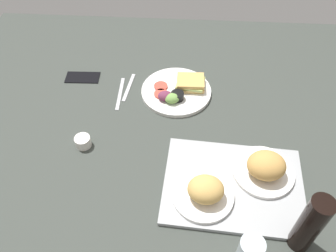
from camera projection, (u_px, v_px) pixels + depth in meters
ground_plane at (174, 130)px, 130.57cm from camera, size 190.00×150.00×3.00cm
serving_tray at (233, 185)px, 111.81cm from camera, size 47.02×35.81×1.60cm
bread_plate_near at (265, 168)px, 110.71cm from camera, size 20.38×20.38×9.85cm
bread_plate_far at (205, 192)px, 105.45cm from camera, size 19.54×19.54×9.05cm
plate_with_salad at (178, 91)px, 140.35cm from camera, size 28.61×28.61×5.40cm
soda_bottle at (310, 225)px, 91.46cm from camera, size 6.40×6.40×23.04cm
espresso_cup at (83, 142)px, 122.31cm from camera, size 5.60×5.60×4.00cm
fork at (129, 87)px, 143.90cm from camera, size 3.45×17.04×0.50cm
knife at (120, 93)px, 141.39cm from camera, size 1.74×19.02×0.50cm
cell_phone at (83, 77)px, 147.87cm from camera, size 14.66×7.73×0.80cm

